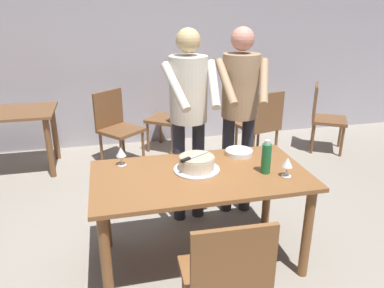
{
  "coord_description": "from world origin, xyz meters",
  "views": [
    {
      "loc": [
        -0.61,
        -2.33,
        1.9
      ],
      "look_at": [
        -0.01,
        0.21,
        0.9
      ],
      "focal_mm": 34.63,
      "sensor_mm": 36.0,
      "label": 1
    }
  ],
  "objects_px": {
    "chair_near_side": "(225,279)",
    "background_chair_1": "(261,123)",
    "cake_knife": "(190,158)",
    "wine_glass_far": "(121,152)",
    "plate_stack": "(239,152)",
    "water_bottle": "(266,158)",
    "person_standing_beside": "(240,103)",
    "background_chair_0": "(117,125)",
    "background_table": "(11,125)",
    "background_chair_2": "(171,115)",
    "person_cutting_cake": "(189,107)",
    "background_chair_3": "(324,115)",
    "main_dining_table": "(200,188)",
    "wine_glass_near": "(287,163)",
    "cake_on_platter": "(197,164)"
  },
  "relations": [
    {
      "from": "cake_on_platter",
      "to": "plate_stack",
      "type": "distance_m",
      "value": 0.46
    },
    {
      "from": "wine_glass_near",
      "to": "background_chair_0",
      "type": "xyz_separation_m",
      "value": [
        -1.11,
        2.29,
        -0.36
      ]
    },
    {
      "from": "plate_stack",
      "to": "background_chair_1",
      "type": "distance_m",
      "value": 1.74
    },
    {
      "from": "wine_glass_far",
      "to": "water_bottle",
      "type": "xyz_separation_m",
      "value": [
        1.0,
        -0.37,
        0.01
      ]
    },
    {
      "from": "background_chair_3",
      "to": "background_chair_1",
      "type": "bearing_deg",
      "value": -172.16
    },
    {
      "from": "water_bottle",
      "to": "person_standing_beside",
      "type": "xyz_separation_m",
      "value": [
        0.06,
        0.75,
        0.21
      ]
    },
    {
      "from": "wine_glass_near",
      "to": "background_chair_3",
      "type": "xyz_separation_m",
      "value": [
        1.61,
        2.08,
        -0.36
      ]
    },
    {
      "from": "plate_stack",
      "to": "person_cutting_cake",
      "type": "bearing_deg",
      "value": 133.57
    },
    {
      "from": "cake_knife",
      "to": "chair_near_side",
      "type": "relative_size",
      "value": 0.27
    },
    {
      "from": "background_chair_3",
      "to": "plate_stack",
      "type": "bearing_deg",
      "value": -137.94
    },
    {
      "from": "main_dining_table",
      "to": "plate_stack",
      "type": "xyz_separation_m",
      "value": [
        0.39,
        0.27,
        0.13
      ]
    },
    {
      "from": "background_chair_1",
      "to": "background_chair_2",
      "type": "distance_m",
      "value": 1.2
    },
    {
      "from": "cake_on_platter",
      "to": "chair_near_side",
      "type": "relative_size",
      "value": 0.38
    },
    {
      "from": "person_standing_beside",
      "to": "background_table",
      "type": "distance_m",
      "value": 2.72
    },
    {
      "from": "main_dining_table",
      "to": "cake_knife",
      "type": "distance_m",
      "value": 0.24
    },
    {
      "from": "wine_glass_far",
      "to": "background_chair_0",
      "type": "relative_size",
      "value": 0.16
    },
    {
      "from": "wine_glass_far",
      "to": "person_cutting_cake",
      "type": "bearing_deg",
      "value": 29.95
    },
    {
      "from": "plate_stack",
      "to": "wine_glass_far",
      "type": "height_order",
      "value": "wine_glass_far"
    },
    {
      "from": "wine_glass_far",
      "to": "chair_near_side",
      "type": "distance_m",
      "value": 1.23
    },
    {
      "from": "cake_knife",
      "to": "wine_glass_far",
      "type": "relative_size",
      "value": 1.69
    },
    {
      "from": "background_table",
      "to": "background_chair_1",
      "type": "xyz_separation_m",
      "value": [
        2.96,
        -0.35,
        -0.09
      ]
    },
    {
      "from": "water_bottle",
      "to": "background_table",
      "type": "bearing_deg",
      "value": 134.66
    },
    {
      "from": "person_standing_beside",
      "to": "background_chair_3",
      "type": "xyz_separation_m",
      "value": [
        1.67,
        1.24,
        -0.58
      ]
    },
    {
      "from": "background_table",
      "to": "background_chair_2",
      "type": "distance_m",
      "value": 1.94
    },
    {
      "from": "plate_stack",
      "to": "wine_glass_far",
      "type": "bearing_deg",
      "value": 179.52
    },
    {
      "from": "main_dining_table",
      "to": "wine_glass_near",
      "type": "relative_size",
      "value": 10.79
    },
    {
      "from": "cake_on_platter",
      "to": "chair_near_side",
      "type": "height_order",
      "value": "chair_near_side"
    },
    {
      "from": "chair_near_side",
      "to": "background_chair_1",
      "type": "xyz_separation_m",
      "value": [
        1.3,
        2.56,
        0.0
      ]
    },
    {
      "from": "person_standing_beside",
      "to": "person_cutting_cake",
      "type": "bearing_deg",
      "value": -176.33
    },
    {
      "from": "cake_on_platter",
      "to": "chair_near_side",
      "type": "xyz_separation_m",
      "value": [
        -0.05,
        -0.86,
        -0.31
      ]
    },
    {
      "from": "background_chair_1",
      "to": "background_chair_2",
      "type": "relative_size",
      "value": 1.0
    },
    {
      "from": "background_table",
      "to": "background_chair_0",
      "type": "xyz_separation_m",
      "value": [
        1.2,
        -0.0,
        -0.09
      ]
    },
    {
      "from": "person_standing_beside",
      "to": "background_table",
      "type": "relative_size",
      "value": 1.72
    },
    {
      "from": "background_chair_0",
      "to": "background_chair_1",
      "type": "distance_m",
      "value": 1.8
    },
    {
      "from": "main_dining_table",
      "to": "chair_near_side",
      "type": "relative_size",
      "value": 1.73
    },
    {
      "from": "person_cutting_cake",
      "to": "chair_near_side",
      "type": "xyz_separation_m",
      "value": [
        -0.12,
        -1.42,
        -0.58
      ]
    },
    {
      "from": "background_chair_3",
      "to": "background_chair_2",
      "type": "bearing_deg",
      "value": 167.16
    },
    {
      "from": "background_table",
      "to": "background_chair_3",
      "type": "distance_m",
      "value": 3.92
    },
    {
      "from": "cake_knife",
      "to": "wine_glass_far",
      "type": "xyz_separation_m",
      "value": [
        -0.47,
        0.26,
        -0.01
      ]
    },
    {
      "from": "wine_glass_near",
      "to": "wine_glass_far",
      "type": "relative_size",
      "value": 1.0
    },
    {
      "from": "main_dining_table",
      "to": "water_bottle",
      "type": "height_order",
      "value": "water_bottle"
    },
    {
      "from": "water_bottle",
      "to": "background_chair_1",
      "type": "xyz_separation_m",
      "value": [
        0.78,
        1.86,
        -0.37
      ]
    },
    {
      "from": "person_standing_beside",
      "to": "background_chair_0",
      "type": "distance_m",
      "value": 1.89
    },
    {
      "from": "cake_on_platter",
      "to": "background_chair_1",
      "type": "xyz_separation_m",
      "value": [
        1.25,
        1.71,
        -0.31
      ]
    },
    {
      "from": "main_dining_table",
      "to": "wine_glass_near",
      "type": "xyz_separation_m",
      "value": [
        0.58,
        -0.18,
        0.22
      ]
    },
    {
      "from": "cake_knife",
      "to": "wine_glass_far",
      "type": "distance_m",
      "value": 0.53
    },
    {
      "from": "person_cutting_cake",
      "to": "cake_on_platter",
      "type": "bearing_deg",
      "value": -96.98
    },
    {
      "from": "water_bottle",
      "to": "person_standing_beside",
      "type": "bearing_deg",
      "value": 85.05
    },
    {
      "from": "chair_near_side",
      "to": "person_cutting_cake",
      "type": "bearing_deg",
      "value": 85.25
    },
    {
      "from": "water_bottle",
      "to": "background_chair_3",
      "type": "height_order",
      "value": "water_bottle"
    }
  ]
}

